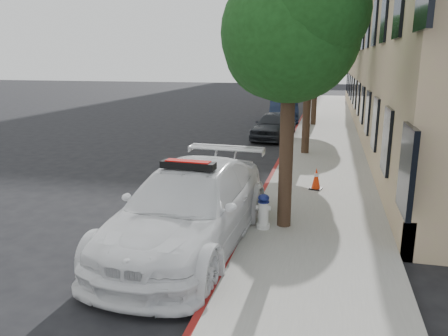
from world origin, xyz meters
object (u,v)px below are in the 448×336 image
object	(u,v)px
fire_hydrant	(263,212)
parked_car_mid	(274,125)
parked_car_far	(284,109)
police_car	(189,208)
traffic_cone	(316,179)

from	to	relation	value
fire_hydrant	parked_car_mid	bearing A→B (deg)	95.08
fire_hydrant	parked_car_far	bearing A→B (deg)	93.55
police_car	traffic_cone	xyz separation A→B (m)	(2.40, 4.23, -0.37)
parked_car_mid	traffic_cone	size ratio (longest dim) A/B	6.21
parked_car_mid	fire_hydrant	distance (m)	11.98
police_car	traffic_cone	size ratio (longest dim) A/B	9.37
parked_car_mid	parked_car_far	distance (m)	6.12
police_car	parked_car_mid	xyz separation A→B (m)	(0.10, 12.85, -0.17)
fire_hydrant	police_car	bearing A→B (deg)	-146.64
parked_car_far	fire_hydrant	distance (m)	18.08
traffic_cone	police_car	bearing A→B (deg)	-119.56
parked_car_far	traffic_cone	bearing A→B (deg)	-87.02
traffic_cone	fire_hydrant	bearing A→B (deg)	-107.23
parked_car_far	traffic_cone	size ratio (longest dim) A/B	7.69
parked_car_far	traffic_cone	world-z (taller)	parked_car_far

